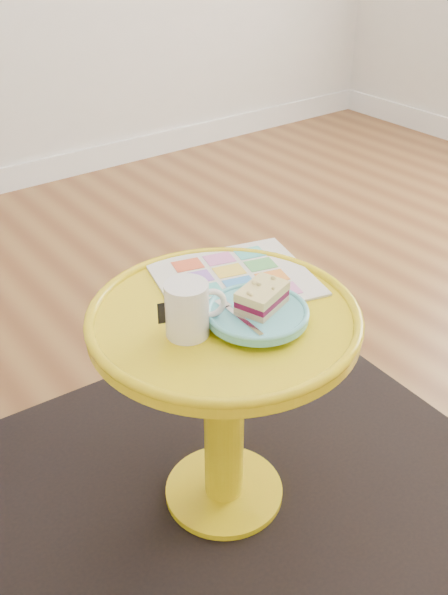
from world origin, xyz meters
TOP-DOWN VIEW (x-y plane):
  - floor at (0.00, 0.00)m, footprint 4.00×4.00m
  - rug at (-0.58, -0.09)m, footprint 1.35×1.16m
  - side_table at (-0.58, -0.09)m, footprint 0.54×0.54m
  - newspaper at (-0.48, 0.00)m, footprint 0.38×0.35m
  - mug at (-0.67, -0.10)m, footprint 0.11×0.08m
  - plate at (-0.55, -0.15)m, footprint 0.20×0.20m
  - cake_slice at (-0.53, -0.15)m, footprint 0.12×0.10m
  - fork at (-0.59, -0.15)m, footprint 0.02×0.14m

SIDE VIEW (x-z plane):
  - floor at x=0.00m, z-range 0.00..0.00m
  - rug at x=-0.58m, z-range 0.00..0.01m
  - side_table at x=-0.58m, z-range 0.11..0.63m
  - newspaper at x=-0.48m, z-range 0.51..0.52m
  - plate at x=-0.55m, z-range 0.52..0.55m
  - fork at x=-0.59m, z-range 0.54..0.55m
  - cake_slice at x=-0.53m, z-range 0.54..0.59m
  - mug at x=-0.67m, z-range 0.52..0.63m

